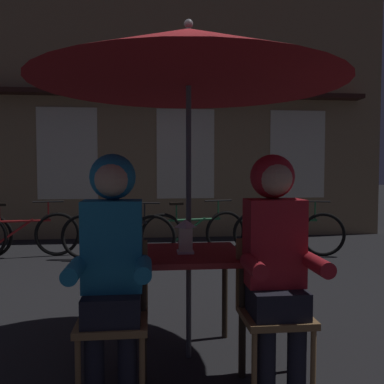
# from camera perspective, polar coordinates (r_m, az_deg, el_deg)

# --- Properties ---
(ground_plane) EXTENTS (60.00, 60.00, 0.00)m
(ground_plane) POSITION_cam_1_polar(r_m,az_deg,el_deg) (3.12, -0.46, -21.70)
(ground_plane) COLOR #232326
(cafe_table) EXTENTS (0.72, 0.72, 0.74)m
(cafe_table) POSITION_cam_1_polar(r_m,az_deg,el_deg) (2.91, -0.46, -10.20)
(cafe_table) COLOR maroon
(cafe_table) RESTS_ON ground_plane
(patio_umbrella) EXTENTS (2.10, 2.10, 2.31)m
(patio_umbrella) POSITION_cam_1_polar(r_m,az_deg,el_deg) (2.93, -0.47, 17.98)
(patio_umbrella) COLOR #4C4C51
(patio_umbrella) RESTS_ON ground_plane
(lantern) EXTENTS (0.11, 0.11, 0.23)m
(lantern) POSITION_cam_1_polar(r_m,az_deg,el_deg) (2.83, -0.92, -5.96)
(lantern) COLOR white
(lantern) RESTS_ON cafe_table
(chair_left) EXTENTS (0.40, 0.40, 0.87)m
(chair_left) POSITION_cam_1_polar(r_m,az_deg,el_deg) (2.59, -10.70, -15.36)
(chair_left) COLOR olive
(chair_left) RESTS_ON ground_plane
(chair_right) EXTENTS (0.40, 0.40, 0.87)m
(chair_right) POSITION_cam_1_polar(r_m,az_deg,el_deg) (2.69, 10.91, -14.69)
(chair_right) COLOR olive
(chair_right) RESTS_ON ground_plane
(person_left_hooded) EXTENTS (0.45, 0.56, 1.40)m
(person_left_hooded) POSITION_cam_1_polar(r_m,az_deg,el_deg) (2.44, -10.90, -7.83)
(person_left_hooded) COLOR black
(person_left_hooded) RESTS_ON ground_plane
(person_right_hooded) EXTENTS (0.45, 0.56, 1.40)m
(person_right_hooded) POSITION_cam_1_polar(r_m,az_deg,el_deg) (2.55, 11.36, -7.39)
(person_right_hooded) COLOR black
(person_right_hooded) RESTS_ON ground_plane
(shopfront_building) EXTENTS (10.00, 0.93, 6.20)m
(shopfront_building) POSITION_cam_1_polar(r_m,az_deg,el_deg) (8.41, -8.84, 15.34)
(shopfront_building) COLOR #937A56
(shopfront_building) RESTS_ON ground_plane
(bicycle_second) EXTENTS (1.66, 0.34, 0.84)m
(bicycle_second) POSITION_cam_1_polar(r_m,az_deg,el_deg) (6.65, -22.44, -5.41)
(bicycle_second) COLOR black
(bicycle_second) RESTS_ON ground_plane
(bicycle_third) EXTENTS (1.67, 0.30, 0.84)m
(bicycle_third) POSITION_cam_1_polar(r_m,az_deg,el_deg) (6.11, -10.14, -5.96)
(bicycle_third) COLOR black
(bicycle_third) RESTS_ON ground_plane
(bicycle_fourth) EXTENTS (1.65, 0.41, 0.84)m
(bicycle_fourth) POSITION_cam_1_polar(r_m,az_deg,el_deg) (6.34, 0.32, -5.58)
(bicycle_fourth) COLOR black
(bicycle_fourth) RESTS_ON ground_plane
(bicycle_fifth) EXTENTS (1.65, 0.43, 0.84)m
(bicycle_fifth) POSITION_cam_1_polar(r_m,az_deg,el_deg) (6.48, 13.07, -5.47)
(bicycle_fifth) COLOR black
(bicycle_fifth) RESTS_ON ground_plane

